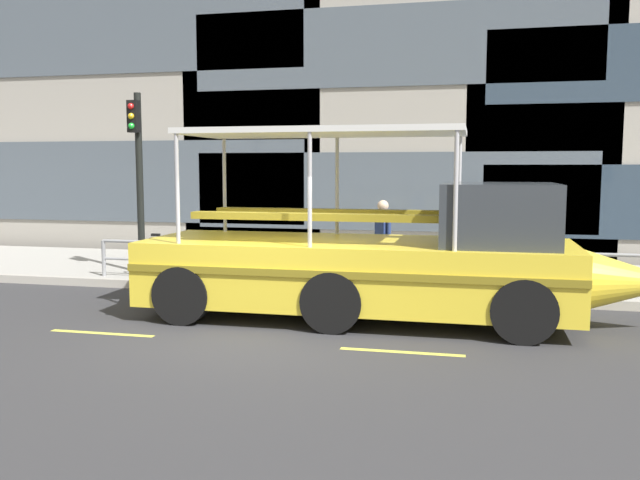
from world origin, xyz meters
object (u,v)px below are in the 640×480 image
traffic_light_pole (138,165)px  leaned_bicycle (165,259)px  pedestrian_near_bow (532,235)px  duck_tour_boat (385,260)px  pedestrian_mid_left (383,233)px

traffic_light_pole → leaned_bicycle: bearing=-16.1°
traffic_light_pole → pedestrian_near_bow: 8.94m
pedestrian_near_bow → duck_tour_boat: bearing=-128.8°
duck_tour_boat → pedestrian_near_bow: size_ratio=5.41×
duck_tour_boat → pedestrian_mid_left: size_ratio=5.21×
leaned_bicycle → pedestrian_mid_left: bearing=2.9°
leaned_bicycle → duck_tour_boat: size_ratio=0.19×
pedestrian_near_bow → leaned_bicycle: bearing=-173.8°
leaned_bicycle → pedestrian_mid_left: pedestrian_mid_left is taller
leaned_bicycle → pedestrian_mid_left: 5.02m
leaned_bicycle → duck_tour_boat: 5.94m
leaned_bicycle → pedestrian_mid_left: (4.96, 0.25, 0.69)m
traffic_light_pole → leaned_bicycle: size_ratio=2.39×
traffic_light_pole → duck_tour_boat: traffic_light_pole is taller
traffic_light_pole → duck_tour_boat: bearing=-23.8°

